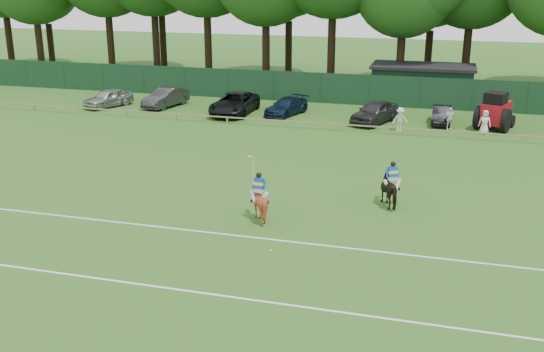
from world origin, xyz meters
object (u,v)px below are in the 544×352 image
(horse_chestnut, at_px, (259,202))
(polo_ball, at_px, (271,250))
(suv_black, at_px, (234,103))
(estate_black, at_px, (442,115))
(sedan_navy, at_px, (286,106))
(hatch_grey, at_px, (375,112))
(sedan_silver, at_px, (108,98))
(spectator_left, at_px, (400,119))
(horse_dark, at_px, (392,189))
(spectator_mid, at_px, (450,119))
(sedan_grey, at_px, (166,98))
(spectator_right, at_px, (485,122))
(utility_shed, at_px, (422,83))
(tractor, at_px, (495,112))

(horse_chestnut, distance_m, polo_ball, 3.50)
(suv_black, bearing_deg, estate_black, 3.58)
(sedan_navy, bearing_deg, hatch_grey, 10.72)
(sedan_silver, relative_size, sedan_navy, 0.96)
(estate_black, distance_m, polo_ball, 24.93)
(suv_black, xyz_separation_m, spectator_left, (12.64, -2.01, 0.00))
(horse_dark, height_order, estate_black, horse_dark)
(spectator_mid, relative_size, polo_ball, 17.65)
(sedan_grey, bearing_deg, polo_ball, -45.14)
(sedan_silver, bearing_deg, spectator_right, 21.03)
(horse_chestnut, bearing_deg, sedan_navy, -68.83)
(sedan_silver, relative_size, spectator_right, 2.57)
(estate_black, bearing_deg, hatch_grey, -166.76)
(estate_black, distance_m, spectator_right, 3.72)
(sedan_silver, bearing_deg, spectator_left, 19.19)
(suv_black, distance_m, spectator_mid, 15.93)
(sedan_navy, relative_size, polo_ball, 48.46)
(spectator_mid, bearing_deg, utility_shed, 75.06)
(spectator_mid, height_order, utility_shed, utility_shed)
(hatch_grey, xyz_separation_m, spectator_mid, (5.22, -0.79, -0.01))
(spectator_right, bearing_deg, horse_dark, -104.21)
(spectator_mid, xyz_separation_m, spectator_right, (2.29, -0.55, 0.02))
(polo_ball, bearing_deg, sedan_navy, 102.86)
(horse_dark, xyz_separation_m, utility_shed, (0.06, 25.68, 0.74))
(suv_black, height_order, sedan_navy, suv_black)
(polo_ball, height_order, utility_shed, utility_shed)
(sedan_grey, distance_m, sedan_navy, 10.07)
(horse_chestnut, xyz_separation_m, utility_shed, (5.54, 29.00, 0.73))
(horse_dark, height_order, spectator_left, spectator_left)
(polo_ball, bearing_deg, sedan_silver, 130.96)
(spectator_right, bearing_deg, polo_ball, -109.09)
(spectator_left, height_order, spectator_mid, spectator_left)
(suv_black, bearing_deg, spectator_right, -4.52)
(horse_chestnut, relative_size, spectator_right, 0.99)
(spectator_right, bearing_deg, spectator_left, -171.89)
(hatch_grey, height_order, tractor, tractor)
(hatch_grey, distance_m, estate_black, 4.80)
(suv_black, height_order, hatch_grey, hatch_grey)
(estate_black, bearing_deg, spectator_mid, -73.58)
(estate_black, height_order, tractor, tractor)
(spectator_left, bearing_deg, hatch_grey, 117.99)
(sedan_navy, bearing_deg, sedan_silver, -157.66)
(tractor, bearing_deg, hatch_grey, -158.01)
(estate_black, bearing_deg, sedan_silver, -177.19)
(horse_chestnut, relative_size, spectator_left, 1.01)
(suv_black, relative_size, spectator_mid, 3.62)
(sedan_navy, height_order, spectator_left, spectator_left)
(tractor, bearing_deg, polo_ball, -92.40)
(sedan_grey, height_order, spectator_left, spectator_left)
(horse_dark, xyz_separation_m, horse_chestnut, (-5.47, -3.32, 0.01))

